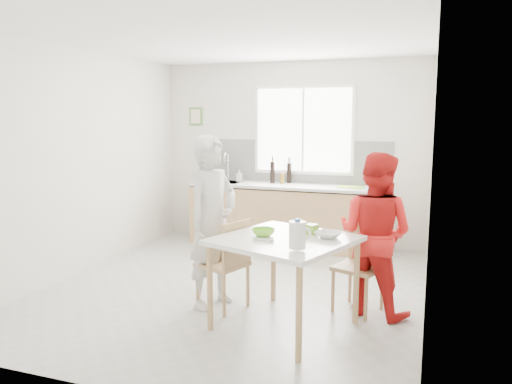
{
  "coord_description": "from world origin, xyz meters",
  "views": [
    {
      "loc": [
        2.0,
        -4.96,
        1.89
      ],
      "look_at": [
        0.18,
        0.2,
        1.07
      ],
      "focal_mm": 35.0,
      "sensor_mm": 36.0,
      "label": 1
    }
  ],
  "objects_px": {
    "milk_jug": "(298,235)",
    "wine_bottle_b": "(289,173)",
    "person_red": "(375,234)",
    "chair_far": "(362,261)",
    "dining_table": "(285,247)",
    "person_white": "(212,222)",
    "bowl_green": "(263,232)",
    "bowl_white": "(329,235)",
    "chair_left": "(228,260)",
    "wine_bottle_a": "(272,172)"
  },
  "relations": [
    {
      "from": "milk_jug",
      "to": "wine_bottle_b",
      "type": "relative_size",
      "value": 0.81
    },
    {
      "from": "person_red",
      "to": "milk_jug",
      "type": "xyz_separation_m",
      "value": [
        -0.5,
        -0.99,
        0.17
      ]
    },
    {
      "from": "chair_far",
      "to": "person_red",
      "type": "height_order",
      "value": "person_red"
    },
    {
      "from": "dining_table",
      "to": "person_white",
      "type": "distance_m",
      "value": 0.89
    },
    {
      "from": "person_red",
      "to": "wine_bottle_b",
      "type": "height_order",
      "value": "person_red"
    },
    {
      "from": "chair_far",
      "to": "bowl_green",
      "type": "bearing_deg",
      "value": -122.38
    },
    {
      "from": "chair_far",
      "to": "bowl_white",
      "type": "bearing_deg",
      "value": -95.04
    },
    {
      "from": "chair_far",
      "to": "bowl_green",
      "type": "relative_size",
      "value": 4.29
    },
    {
      "from": "dining_table",
      "to": "chair_left",
      "type": "height_order",
      "value": "chair_left"
    },
    {
      "from": "person_red",
      "to": "bowl_white",
      "type": "height_order",
      "value": "person_red"
    },
    {
      "from": "wine_bottle_a",
      "to": "bowl_green",
      "type": "bearing_deg",
      "value": -73.99
    },
    {
      "from": "chair_left",
      "to": "milk_jug",
      "type": "xyz_separation_m",
      "value": [
        0.86,
        -0.59,
        0.46
      ]
    },
    {
      "from": "person_white",
      "to": "bowl_green",
      "type": "xyz_separation_m",
      "value": [
        0.63,
        -0.27,
        0.0
      ]
    },
    {
      "from": "person_red",
      "to": "milk_jug",
      "type": "relative_size",
      "value": 6.47
    },
    {
      "from": "wine_bottle_a",
      "to": "milk_jug",
      "type": "bearing_deg",
      "value": -69.06
    },
    {
      "from": "dining_table",
      "to": "milk_jug",
      "type": "distance_m",
      "value": 0.48
    },
    {
      "from": "milk_jug",
      "to": "chair_left",
      "type": "bearing_deg",
      "value": 164.5
    },
    {
      "from": "milk_jug",
      "to": "wine_bottle_b",
      "type": "height_order",
      "value": "wine_bottle_b"
    },
    {
      "from": "chair_left",
      "to": "wine_bottle_a",
      "type": "relative_size",
      "value": 2.81
    },
    {
      "from": "chair_far",
      "to": "wine_bottle_a",
      "type": "relative_size",
      "value": 2.78
    },
    {
      "from": "person_red",
      "to": "dining_table",
      "type": "bearing_deg",
      "value": 59.74
    },
    {
      "from": "dining_table",
      "to": "chair_far",
      "type": "bearing_deg",
      "value": 47.76
    },
    {
      "from": "chair_left",
      "to": "chair_far",
      "type": "relative_size",
      "value": 1.01
    },
    {
      "from": "bowl_green",
      "to": "bowl_white",
      "type": "bearing_deg",
      "value": 11.9
    },
    {
      "from": "chair_left",
      "to": "person_white",
      "type": "height_order",
      "value": "person_white"
    },
    {
      "from": "chair_left",
      "to": "person_red",
      "type": "relative_size",
      "value": 0.58
    },
    {
      "from": "wine_bottle_b",
      "to": "bowl_green",
      "type": "bearing_deg",
      "value": -78.71
    },
    {
      "from": "person_white",
      "to": "wine_bottle_b",
      "type": "relative_size",
      "value": 5.72
    },
    {
      "from": "wine_bottle_b",
      "to": "bowl_white",
      "type": "bearing_deg",
      "value": -67.65
    },
    {
      "from": "milk_jug",
      "to": "wine_bottle_a",
      "type": "relative_size",
      "value": 0.76
    },
    {
      "from": "bowl_green",
      "to": "wine_bottle_a",
      "type": "relative_size",
      "value": 0.65
    },
    {
      "from": "person_red",
      "to": "bowl_white",
      "type": "bearing_deg",
      "value": 72.67
    },
    {
      "from": "milk_jug",
      "to": "person_red",
      "type": "bearing_deg",
      "value": 82.02
    },
    {
      "from": "person_red",
      "to": "wine_bottle_b",
      "type": "bearing_deg",
      "value": -38.03
    },
    {
      "from": "chair_far",
      "to": "person_red",
      "type": "distance_m",
      "value": 0.32
    },
    {
      "from": "bowl_green",
      "to": "wine_bottle_a",
      "type": "bearing_deg",
      "value": 106.01
    },
    {
      "from": "chair_left",
      "to": "person_red",
      "type": "height_order",
      "value": "person_red"
    },
    {
      "from": "chair_far",
      "to": "wine_bottle_b",
      "type": "height_order",
      "value": "wine_bottle_b"
    },
    {
      "from": "milk_jug",
      "to": "wine_bottle_a",
      "type": "bearing_deg",
      "value": 130.0
    },
    {
      "from": "chair_left",
      "to": "person_red",
      "type": "xyz_separation_m",
      "value": [
        1.36,
        0.39,
        0.29
      ]
    },
    {
      "from": "person_red",
      "to": "wine_bottle_b",
      "type": "xyz_separation_m",
      "value": [
        -1.51,
        2.33,
        0.29
      ]
    },
    {
      "from": "milk_jug",
      "to": "wine_bottle_b",
      "type": "distance_m",
      "value": 3.47
    },
    {
      "from": "bowl_green",
      "to": "wine_bottle_a",
      "type": "distance_m",
      "value": 2.96
    },
    {
      "from": "person_white",
      "to": "person_red",
      "type": "height_order",
      "value": "person_white"
    },
    {
      "from": "chair_far",
      "to": "milk_jug",
      "type": "xyz_separation_m",
      "value": [
        -0.38,
        -1.03,
        0.47
      ]
    },
    {
      "from": "chair_far",
      "to": "bowl_green",
      "type": "height_order",
      "value": "bowl_green"
    },
    {
      "from": "bowl_green",
      "to": "milk_jug",
      "type": "bearing_deg",
      "value": -42.67
    },
    {
      "from": "dining_table",
      "to": "milk_jug",
      "type": "relative_size",
      "value": 5.64
    },
    {
      "from": "person_white",
      "to": "wine_bottle_b",
      "type": "xyz_separation_m",
      "value": [
        0.04,
        2.66,
        0.21
      ]
    },
    {
      "from": "bowl_green",
      "to": "bowl_white",
      "type": "height_order",
      "value": "bowl_green"
    }
  ]
}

